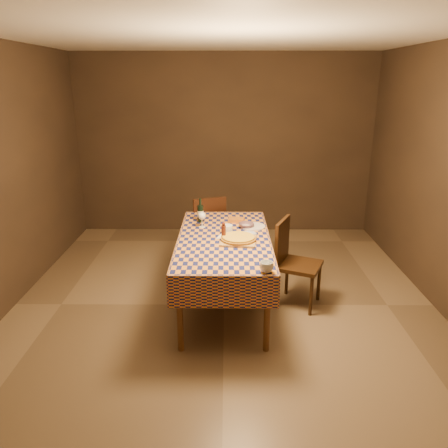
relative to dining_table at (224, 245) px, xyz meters
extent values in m
plane|color=brown|center=(0.00, 0.00, -0.69)|extent=(5.00, 5.00, 0.00)
plane|color=white|center=(0.00, 0.00, 2.01)|extent=(5.00, 5.00, 0.00)
cube|color=#34271D|center=(0.00, 2.50, 0.66)|extent=(4.50, 0.10, 2.70)
cube|color=#34271D|center=(0.00, -2.50, 0.66)|extent=(4.50, 0.10, 2.70)
cylinder|color=brown|center=(-0.38, -0.83, -0.32)|extent=(0.06, 0.06, 0.75)
cylinder|color=brown|center=(0.38, -0.83, -0.32)|extent=(0.06, 0.06, 0.75)
cylinder|color=brown|center=(-0.38, 0.83, -0.32)|extent=(0.06, 0.06, 0.75)
cylinder|color=brown|center=(0.38, 0.83, -0.32)|extent=(0.06, 0.06, 0.75)
cube|color=brown|center=(0.00, 0.00, 0.05)|extent=(0.90, 1.80, 0.03)
cube|color=brown|center=(0.00, 0.00, 0.07)|extent=(0.92, 1.82, 0.02)
cube|color=brown|center=(0.00, -0.92, -0.07)|extent=(0.94, 0.01, 0.30)
cube|color=brown|center=(0.00, 0.92, -0.07)|extent=(0.94, 0.01, 0.30)
cube|color=brown|center=(-0.47, 0.00, -0.07)|extent=(0.01, 1.84, 0.30)
cube|color=brown|center=(0.47, 0.00, -0.07)|extent=(0.01, 1.84, 0.30)
cube|color=tan|center=(0.14, -0.12, 0.09)|extent=(0.38, 0.38, 0.02)
cylinder|color=#8D5C17|center=(0.14, -0.12, 0.11)|extent=(0.46, 0.46, 0.02)
cylinder|color=gold|center=(0.14, -0.12, 0.13)|extent=(0.41, 0.41, 0.02)
cylinder|color=#471910|center=(0.00, -0.08, 0.15)|extent=(0.05, 0.05, 0.16)
sphere|color=#471910|center=(0.00, -0.08, 0.25)|extent=(0.03, 0.03, 0.03)
imported|color=#5B414D|center=(0.24, 0.31, 0.10)|extent=(0.22, 0.22, 0.05)
cylinder|color=white|center=(-0.24, 0.33, 0.08)|extent=(0.08, 0.08, 0.01)
cylinder|color=white|center=(-0.24, 0.33, 0.12)|extent=(0.01, 0.01, 0.08)
sphere|color=white|center=(-0.24, 0.33, 0.20)|extent=(0.09, 0.09, 0.09)
ellipsoid|color=#40070D|center=(-0.24, 0.33, 0.20)|extent=(0.06, 0.06, 0.03)
cylinder|color=black|center=(-0.27, 0.52, 0.17)|extent=(0.08, 0.08, 0.20)
cylinder|color=black|center=(-0.27, 0.52, 0.31)|extent=(0.03, 0.03, 0.08)
cylinder|color=beige|center=(-0.27, 0.52, 0.17)|extent=(0.09, 0.09, 0.07)
cylinder|color=silver|center=(0.03, 0.11, 0.12)|extent=(0.15, 0.15, 0.10)
cube|color=#B26017|center=(0.14, 0.52, 0.10)|extent=(0.19, 0.15, 0.04)
cylinder|color=silver|center=(0.31, 0.34, 0.08)|extent=(0.35, 0.35, 0.02)
imported|color=white|center=(0.36, -0.84, 0.12)|extent=(0.14, 0.14, 0.09)
cube|color=white|center=(0.10, 0.03, 0.08)|extent=(0.35, 0.31, 0.00)
ellipsoid|color=#A7B3D7|center=(0.26, 0.06, 0.10)|extent=(0.20, 0.17, 0.05)
cube|color=black|center=(-0.25, 1.16, -0.24)|extent=(0.54, 0.54, 0.04)
cube|color=black|center=(-0.18, 0.97, 0.01)|extent=(0.41, 0.18, 0.46)
cylinder|color=black|center=(-0.14, 1.39, -0.48)|extent=(0.04, 0.04, 0.43)
cylinder|color=black|center=(-0.48, 1.27, -0.48)|extent=(0.04, 0.04, 0.43)
cylinder|color=black|center=(-0.02, 1.05, -0.48)|extent=(0.04, 0.04, 0.43)
cylinder|color=black|center=(-0.36, 0.93, -0.48)|extent=(0.04, 0.04, 0.43)
cube|color=black|center=(0.79, 0.03, -0.24)|extent=(0.55, 0.55, 0.04)
cube|color=black|center=(0.61, 0.11, 0.01)|extent=(0.20, 0.40, 0.46)
cylinder|color=black|center=(0.89, -0.21, -0.48)|extent=(0.04, 0.04, 0.43)
cylinder|color=black|center=(1.03, 0.12, -0.48)|extent=(0.04, 0.04, 0.43)
cylinder|color=black|center=(0.56, -0.07, -0.48)|extent=(0.04, 0.04, 0.43)
cylinder|color=black|center=(0.70, 0.26, -0.48)|extent=(0.04, 0.04, 0.43)
camera|label=1|loc=(0.02, -4.19, 1.61)|focal=35.00mm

